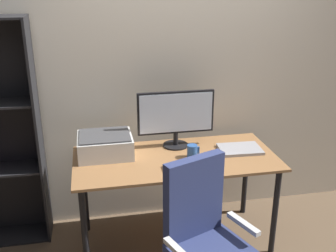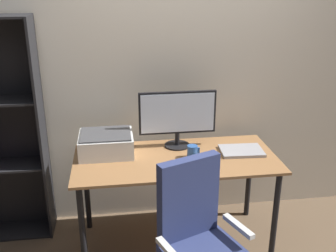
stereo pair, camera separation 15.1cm
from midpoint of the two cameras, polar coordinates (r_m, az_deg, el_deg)
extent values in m
plane|color=brown|center=(3.35, -0.32, -16.06)|extent=(12.00, 12.00, 0.00)
cube|color=beige|center=(3.28, -2.12, 8.26)|extent=(6.40, 0.10, 2.60)
cube|color=olive|center=(2.97, -0.35, -4.70)|extent=(1.50, 0.70, 0.02)
cylinder|color=black|center=(2.87, -13.31, -14.92)|extent=(0.04, 0.04, 0.72)
cylinder|color=black|center=(3.10, 13.66, -11.96)|extent=(0.04, 0.04, 0.72)
cylinder|color=black|center=(3.36, -13.10, -9.18)|extent=(0.04, 0.04, 0.72)
cylinder|color=black|center=(3.56, 9.80, -7.11)|extent=(0.04, 0.04, 0.72)
cylinder|color=black|center=(3.16, -0.28, -2.75)|extent=(0.20, 0.20, 0.01)
cylinder|color=black|center=(3.14, -0.28, -1.81)|extent=(0.04, 0.04, 0.10)
cube|color=black|center=(3.06, -0.29, 1.95)|extent=(0.60, 0.03, 0.33)
cube|color=silver|center=(3.05, -0.23, 1.86)|extent=(0.57, 0.01, 0.30)
cube|color=silver|center=(2.80, 0.78, -5.91)|extent=(0.29, 0.12, 0.02)
cube|color=black|center=(2.84, 4.78, -5.45)|extent=(0.06, 0.10, 0.03)
cylinder|color=#285193|center=(2.95, 2.01, -3.63)|extent=(0.08, 0.08, 0.10)
cube|color=#285193|center=(2.96, 2.88, -3.47)|extent=(0.02, 0.01, 0.05)
cube|color=#99999E|center=(3.11, 8.87, -3.29)|extent=(0.33, 0.25, 0.02)
cube|color=silver|center=(3.03, -10.37, -2.76)|extent=(0.40, 0.34, 0.15)
cube|color=#424244|center=(3.00, -10.47, -1.34)|extent=(0.37, 0.31, 0.01)
cube|color=navy|center=(2.45, 1.93, -10.14)|extent=(0.40, 0.21, 0.52)
cube|color=silver|center=(2.30, -0.42, -17.50)|extent=(0.13, 0.26, 0.03)
cube|color=silver|center=(2.54, 8.99, -13.64)|extent=(0.13, 0.26, 0.03)
cube|color=black|center=(3.19, -19.21, -1.22)|extent=(0.02, 0.28, 1.75)
cube|color=black|center=(3.65, -22.76, -14.31)|extent=(0.63, 0.26, 0.02)
camera|label=1|loc=(0.08, -91.51, -0.57)|focal=42.68mm
camera|label=2|loc=(0.08, 88.49, 0.57)|focal=42.68mm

